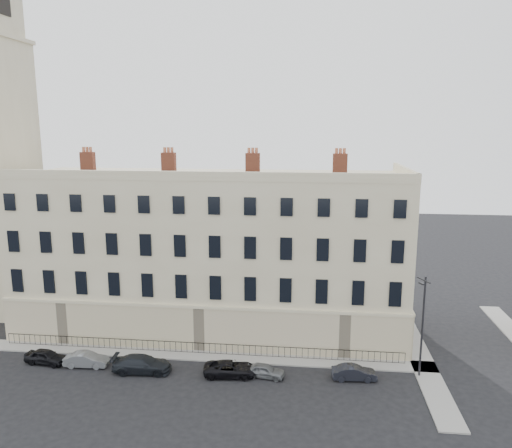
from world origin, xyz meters
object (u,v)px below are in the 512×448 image
Objects in this scene: car_b at (86,360)px; streetlamp at (422,323)px; car_a at (46,357)px; car_d at (230,369)px; car_f at (354,373)px; car_c at (142,364)px; car_e at (265,371)px.

streetlamp reaches higher than car_b.
car_a is 15.61m from car_d.
streetlamp is (5.12, 0.96, 4.00)m from car_f.
car_b is 21.72m from car_f.
car_a is 0.75× the size of car_c.
car_f is 0.42× the size of streetlamp.
car_b reaches higher than car_f.
car_b is 0.85× the size of car_d.
streetlamp reaches higher than car_a.
car_c is 9.91m from car_e.
car_e is at bearing -91.81° from car_c.
car_b is 1.14× the size of car_e.
car_c reaches higher than car_f.
car_b is 12.03m from car_d.
car_a reaches higher than car_d.
streetlamp is at bearing -83.38° from car_f.
car_a is 0.98× the size of car_b.
car_b is at bearing 97.88° from car_e.
car_f is at bearing -78.66° from car_e.
car_c is at bearing 86.55° from car_d.
car_a is at bearing 82.88° from car_c.
car_c is (4.87, -0.40, 0.09)m from car_b.
car_e is (2.75, 0.10, -0.05)m from car_d.
car_f is at bearing -91.27° from car_c.
car_d is 2.75m from car_e.
car_f is at bearing 167.08° from streetlamp.
car_f is at bearing -92.11° from car_b.
car_d is at bearing 88.83° from car_f.
car_f is (16.85, 0.68, -0.11)m from car_c.
car_f is (6.95, 0.38, 0.03)m from car_e.
car_e is 6.96m from car_f.
car_d is 1.22× the size of car_f.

